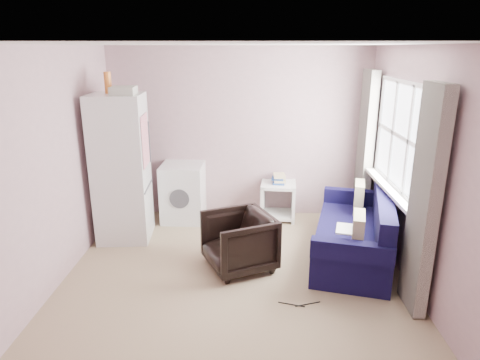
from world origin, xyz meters
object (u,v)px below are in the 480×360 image
object	(u,v)px
sofa	(357,235)
side_table	(278,198)
fridge	(121,168)
washing_machine	(183,191)
armchair	(239,239)

from	to	relation	value
sofa	side_table	bearing A→B (deg)	139.06
fridge	washing_machine	bearing A→B (deg)	38.83
fridge	sofa	bearing A→B (deg)	-14.22
armchair	fridge	xyz separation A→B (m)	(-1.55, 0.82, 0.61)
armchair	side_table	xyz separation A→B (m)	(0.54, 1.54, -0.04)
fridge	sofa	distance (m)	3.10
fridge	washing_machine	size ratio (longest dim) A/B	2.57
fridge	side_table	bearing A→B (deg)	14.90
washing_machine	side_table	distance (m)	1.42
armchair	fridge	world-z (taller)	fridge
fridge	side_table	world-z (taller)	fridge
armchair	fridge	size ratio (longest dim) A/B	0.33
side_table	sofa	xyz separation A→B (m)	(0.88, -1.25, -0.02)
washing_machine	fridge	bearing A→B (deg)	-135.46
fridge	sofa	world-z (taller)	fridge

